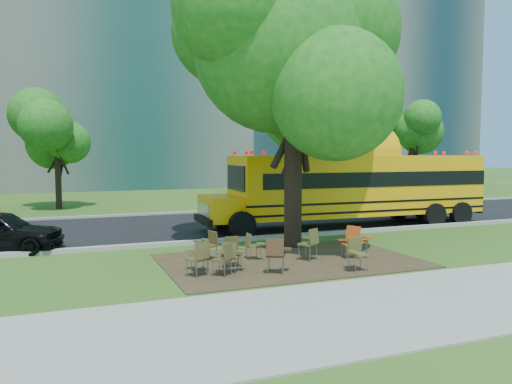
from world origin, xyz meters
name	(u,v)px	position (x,y,z in m)	size (l,w,h in m)	color
ground	(250,260)	(0.00, 0.00, 0.00)	(160.00, 160.00, 0.00)	#26531A
sidewalk	(345,312)	(0.00, -5.00, 0.02)	(60.00, 4.00, 0.04)	gray
dirt_patch	(290,261)	(1.00, -0.50, 0.01)	(7.00, 4.50, 0.03)	#382819
asphalt_road	(190,226)	(0.00, 7.00, 0.02)	(80.00, 8.00, 0.04)	black
kerb_near	(219,241)	(0.00, 3.00, 0.07)	(80.00, 0.25, 0.14)	gray
kerb_far	(169,214)	(0.00, 11.10, 0.07)	(80.00, 0.25, 0.14)	gray
building_main	(18,62)	(-8.00, 36.00, 11.00)	(38.00, 16.00, 22.00)	slate
building_right	(328,70)	(24.00, 38.00, 12.50)	(30.00, 16.00, 25.00)	gray
bg_tree_2	(57,131)	(-5.00, 16.00, 4.21)	(4.80, 4.80, 6.62)	black
bg_tree_3	(292,119)	(8.00, 14.00, 5.03)	(5.60, 5.60, 7.84)	black
bg_tree_4	(413,132)	(16.00, 13.00, 4.34)	(5.00, 5.00, 6.85)	black
main_tree	(294,69)	(1.96, 1.32, 5.63)	(7.20, 7.20, 9.24)	black
school_bus	(357,186)	(6.44, 4.53, 1.68)	(11.97, 2.92, 2.91)	orange
chair_0	(199,256)	(-1.85, -1.36, 0.54)	(0.59, 0.72, 0.88)	#4D4421
chair_1	(231,254)	(-1.00, -1.30, 0.51)	(0.70, 0.55, 0.82)	#494320
chair_2	(224,256)	(-1.26, -1.53, 0.51)	(0.56, 0.71, 0.83)	#453A1D
chair_3	(232,249)	(-0.76, -0.66, 0.50)	(0.55, 0.48, 0.82)	#47401E
chair_4	(277,252)	(0.01, -1.81, 0.58)	(0.79, 0.62, 0.94)	#3D2716
chair_5	(356,251)	(2.05, -2.21, 0.53)	(0.58, 0.51, 0.87)	brown
chair_6	(351,242)	(2.75, -0.84, 0.50)	(0.47, 0.57, 0.80)	#AC4912
chair_7	(357,238)	(2.87, -0.97, 0.60)	(0.77, 0.66, 0.97)	#BA4713
chair_8	(201,252)	(-1.65, -0.83, 0.52)	(0.53, 0.55, 0.84)	brown
chair_9	(209,242)	(-1.08, 0.42, 0.51)	(0.64, 0.57, 0.83)	#4F381C
chair_10	(252,244)	(0.05, -0.03, 0.47)	(0.45, 0.50, 0.77)	brown
chair_11	(310,241)	(1.52, -0.70, 0.57)	(0.62, 0.77, 0.93)	#49451F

